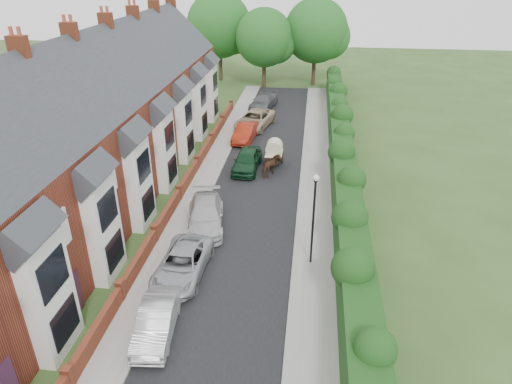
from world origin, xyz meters
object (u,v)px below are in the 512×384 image
Objects in this scene: lamppost at (314,209)px; car_silver_a at (157,321)px; car_green at (247,160)px; car_white at (205,215)px; car_silver_b at (182,264)px; horse_cart at (274,151)px; car_grey at (264,101)px; car_beige at (255,119)px; car_red at (246,132)px; horse at (272,167)px.

lamppost is 1.25× the size of car_silver_a.
car_silver_a is at bearing -92.21° from car_green.
lamppost reaches higher than car_white.
car_silver_b is 1.68× the size of horse_cart.
lamppost reaches higher than car_grey.
car_white is at bearing -108.99° from horse_cart.
car_silver_a is at bearing -78.21° from car_beige.
car_red is (0.40, 19.34, 0.06)m from car_silver_b.
car_silver_a is 33.17m from car_grey.
car_beige reaches higher than car_green.
car_silver_a is at bearing -80.05° from car_grey.
car_white is at bearing -78.69° from car_beige.
horse is at bearing 72.85° from car_silver_a.
lamppost is at bearing 128.33° from horse.
car_beige is at bearing 89.91° from car_silver_b.
lamppost is 9.05m from car_silver_a.
car_grey is at bearing 90.08° from car_silver_b.
car_green is (1.40, 13.19, 0.09)m from car_silver_b.
car_silver_a is (-6.40, -5.83, -2.62)m from lamppost.
lamppost is at bearing -65.16° from car_red.
lamppost reaches higher than car_beige.
car_white is 14.57m from car_red.
car_silver_b is at bearing -164.51° from lamppost.
car_silver_b is 22.81m from car_beige.
car_green is at bearing 79.81° from car_silver_a.
lamppost reaches higher than horse_cart.
car_beige is (0.78, 22.80, 0.10)m from car_silver_b.
horse_cart is (3.35, 14.21, 0.52)m from car_silver_b.
car_silver_a is 0.91× the size of car_green.
horse_cart is at bearing -54.09° from car_red.
lamppost is 18.74m from car_red.
lamppost reaches higher than car_green.
car_grey is at bearing 82.88° from car_silver_a.
horse is at bearing 55.78° from car_white.
lamppost is at bearing 17.36° from car_silver_b.
car_green is (1.29, 8.41, 0.02)m from car_white.
car_white is (0.11, 4.77, 0.07)m from car_silver_b.
car_beige is 10.84m from horse.
car_white is 2.87× the size of horse.
car_red is at bearing 108.86° from lamppost.
car_green is (1.40, 17.25, 0.09)m from car_silver_a.
horse_cart is (3.35, 18.27, 0.52)m from car_silver_a.
car_red reaches higher than car_silver_a.
car_silver_b is 14.61m from horse_cart.
car_silver_b is at bearing -102.09° from car_white.
car_silver_a is 16.67m from horse.
car_silver_a is at bearing -101.51° from car_white.
car_silver_b reaches higher than car_silver_a.
car_beige is at bearing 106.65° from horse_cart.
car_grey is (0.91, 33.16, 0.06)m from car_silver_a.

